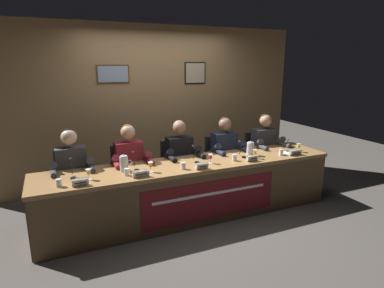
% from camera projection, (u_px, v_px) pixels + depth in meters
% --- Properties ---
extents(ground_plane, '(12.00, 12.00, 0.00)m').
position_uv_depth(ground_plane, '(192.00, 214.00, 4.41)').
color(ground_plane, '#4C4742').
extents(wall_back_panelled, '(5.13, 0.14, 2.60)m').
position_uv_depth(wall_back_panelled, '(156.00, 106.00, 5.43)').
color(wall_back_panelled, '#937047').
rests_on(wall_back_panelled, ground_plane).
extents(conference_table, '(3.93, 0.77, 0.74)m').
position_uv_depth(conference_table, '(196.00, 182.00, 4.18)').
color(conference_table, olive).
rests_on(conference_table, ground_plane).
extents(chair_far_left, '(0.44, 0.44, 0.90)m').
position_uv_depth(chair_far_left, '(73.00, 186.00, 4.24)').
color(chair_far_left, black).
rests_on(chair_far_left, ground_plane).
extents(panelist_far_left, '(0.51, 0.48, 1.22)m').
position_uv_depth(panelist_far_left, '(72.00, 171.00, 4.00)').
color(panelist_far_left, black).
rests_on(panelist_far_left, ground_plane).
extents(nameplate_far_left, '(0.17, 0.06, 0.08)m').
position_uv_depth(nameplate_far_left, '(80.00, 182.00, 3.42)').
color(nameplate_far_left, white).
rests_on(nameplate_far_left, conference_table).
extents(juice_glass_far_left, '(0.06, 0.06, 0.12)m').
position_uv_depth(juice_glass_far_left, '(88.00, 172.00, 3.59)').
color(juice_glass_far_left, white).
rests_on(juice_glass_far_left, conference_table).
extents(water_cup_far_left, '(0.06, 0.06, 0.08)m').
position_uv_depth(water_cup_far_left, '(59.00, 183.00, 3.39)').
color(water_cup_far_left, silver).
rests_on(water_cup_far_left, conference_table).
extents(microphone_far_left, '(0.06, 0.17, 0.22)m').
position_uv_depth(microphone_far_left, '(72.00, 172.00, 3.65)').
color(microphone_far_left, black).
rests_on(microphone_far_left, conference_table).
extents(chair_left, '(0.44, 0.44, 0.90)m').
position_uv_depth(chair_left, '(128.00, 178.00, 4.52)').
color(chair_left, black).
rests_on(chair_left, ground_plane).
extents(panelist_left, '(0.51, 0.48, 1.22)m').
position_uv_depth(panelist_left, '(130.00, 163.00, 4.28)').
color(panelist_left, black).
rests_on(panelist_left, ground_plane).
extents(nameplate_left, '(0.19, 0.06, 0.08)m').
position_uv_depth(nameplate_left, '(141.00, 174.00, 3.68)').
color(nameplate_left, white).
rests_on(nameplate_left, conference_table).
extents(juice_glass_left, '(0.06, 0.06, 0.12)m').
position_uv_depth(juice_glass_left, '(151.00, 165.00, 3.84)').
color(juice_glass_left, white).
rests_on(juice_glass_left, conference_table).
extents(water_cup_left, '(0.06, 0.06, 0.08)m').
position_uv_depth(water_cup_left, '(127.00, 172.00, 3.73)').
color(water_cup_left, silver).
rests_on(water_cup_left, conference_table).
extents(microphone_left, '(0.06, 0.17, 0.22)m').
position_uv_depth(microphone_left, '(136.00, 164.00, 3.91)').
color(microphone_left, black).
rests_on(microphone_left, conference_table).
extents(chair_center, '(0.44, 0.44, 0.90)m').
position_uv_depth(chair_center, '(177.00, 172.00, 4.81)').
color(chair_center, black).
rests_on(chair_center, ground_plane).
extents(panelist_center, '(0.51, 0.48, 1.22)m').
position_uv_depth(panelist_center, '(181.00, 157.00, 4.56)').
color(panelist_center, black).
rests_on(panelist_center, ground_plane).
extents(nameplate_center, '(0.16, 0.06, 0.08)m').
position_uv_depth(nameplate_center, '(202.00, 166.00, 3.96)').
color(nameplate_center, white).
rests_on(nameplate_center, conference_table).
extents(juice_glass_center, '(0.06, 0.06, 0.12)m').
position_uv_depth(juice_glass_center, '(210.00, 157.00, 4.17)').
color(juice_glass_center, white).
rests_on(juice_glass_center, conference_table).
extents(water_cup_center, '(0.06, 0.06, 0.08)m').
position_uv_depth(water_cup_center, '(183.00, 166.00, 3.96)').
color(water_cup_center, silver).
rests_on(water_cup_center, conference_table).
extents(microphone_center, '(0.06, 0.17, 0.22)m').
position_uv_depth(microphone_center, '(196.00, 157.00, 4.22)').
color(microphone_center, black).
rests_on(microphone_center, conference_table).
extents(chair_right, '(0.44, 0.44, 0.90)m').
position_uv_depth(chair_right, '(220.00, 166.00, 5.09)').
color(chair_right, black).
rests_on(chair_right, ground_plane).
extents(panelist_right, '(0.51, 0.48, 1.22)m').
position_uv_depth(panelist_right, '(226.00, 152.00, 4.85)').
color(panelist_right, black).
rests_on(panelist_right, ground_plane).
extents(nameplate_right, '(0.16, 0.06, 0.08)m').
position_uv_depth(nameplate_right, '(252.00, 158.00, 4.28)').
color(nameplate_right, white).
rests_on(nameplate_right, conference_table).
extents(juice_glass_right, '(0.06, 0.06, 0.12)m').
position_uv_depth(juice_glass_right, '(255.00, 152.00, 4.39)').
color(juice_glass_right, white).
rests_on(juice_glass_right, conference_table).
extents(water_cup_right, '(0.06, 0.06, 0.08)m').
position_uv_depth(water_cup_right, '(234.00, 158.00, 4.30)').
color(water_cup_right, silver).
rests_on(water_cup_right, conference_table).
extents(microphone_right, '(0.06, 0.17, 0.22)m').
position_uv_depth(microphone_right, '(243.00, 152.00, 4.46)').
color(microphone_right, black).
rests_on(microphone_right, conference_table).
extents(chair_far_right, '(0.44, 0.44, 0.90)m').
position_uv_depth(chair_far_right, '(258.00, 160.00, 5.38)').
color(chair_far_right, black).
rests_on(chair_far_right, ground_plane).
extents(panelist_far_right, '(0.51, 0.48, 1.22)m').
position_uv_depth(panelist_far_right, '(266.00, 147.00, 5.13)').
color(panelist_far_right, black).
rests_on(panelist_far_right, ground_plane).
extents(nameplate_far_right, '(0.20, 0.06, 0.08)m').
position_uv_depth(nameplate_far_right, '(295.00, 152.00, 4.56)').
color(nameplate_far_right, white).
rests_on(nameplate_far_right, conference_table).
extents(juice_glass_far_right, '(0.06, 0.06, 0.12)m').
position_uv_depth(juice_glass_far_right, '(298.00, 146.00, 4.72)').
color(juice_glass_far_right, white).
rests_on(juice_glass_far_right, conference_table).
extents(water_cup_far_right, '(0.06, 0.06, 0.08)m').
position_uv_depth(water_cup_far_right, '(281.00, 153.00, 4.56)').
color(water_cup_far_right, silver).
rests_on(water_cup_far_right, conference_table).
extents(microphone_far_right, '(0.06, 0.17, 0.22)m').
position_uv_depth(microphone_far_right, '(287.00, 147.00, 4.75)').
color(microphone_far_right, black).
rests_on(microphone_far_right, conference_table).
extents(water_pitcher_left_side, '(0.15, 0.10, 0.21)m').
position_uv_depth(water_pitcher_left_side, '(124.00, 164.00, 3.87)').
color(water_pitcher_left_side, silver).
rests_on(water_pitcher_left_side, conference_table).
extents(water_pitcher_right_side, '(0.15, 0.10, 0.21)m').
position_uv_depth(water_pitcher_right_side, '(250.00, 149.00, 4.54)').
color(water_pitcher_right_side, silver).
rests_on(water_pitcher_right_side, conference_table).
extents(document_stack_far_right, '(0.23, 0.18, 0.01)m').
position_uv_depth(document_stack_far_right, '(288.00, 153.00, 4.66)').
color(document_stack_far_right, white).
rests_on(document_stack_far_right, conference_table).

